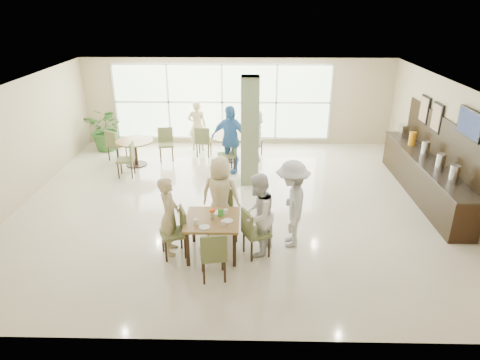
{
  "coord_description": "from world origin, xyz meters",
  "views": [
    {
      "loc": [
        0.37,
        -9.24,
        4.57
      ],
      "look_at": [
        0.2,
        -1.2,
        1.1
      ],
      "focal_mm": 32.0,
      "sensor_mm": 36.0,
      "label": 1
    }
  ],
  "objects_px": {
    "buffet_counter": "(425,174)",
    "teen_far": "(220,195)",
    "main_table": "(213,223)",
    "adult_standing": "(197,126)",
    "teen_standing": "(292,204)",
    "teen_left": "(169,216)",
    "adult_a": "(230,139)",
    "potted_plant": "(107,129)",
    "adult_b": "(255,135)",
    "round_table_right": "(229,141)",
    "teen_right": "(258,215)",
    "round_table_left": "(135,146)"
  },
  "relations": [
    {
      "from": "main_table",
      "to": "adult_b",
      "type": "height_order",
      "value": "adult_b"
    },
    {
      "from": "teen_left",
      "to": "teen_right",
      "type": "height_order",
      "value": "teen_right"
    },
    {
      "from": "main_table",
      "to": "round_table_left",
      "type": "bearing_deg",
      "value": 119.5
    },
    {
      "from": "adult_b",
      "to": "teen_right",
      "type": "bearing_deg",
      "value": -7.06
    },
    {
      "from": "round_table_left",
      "to": "adult_a",
      "type": "xyz_separation_m",
      "value": [
        2.77,
        -0.43,
        0.37
      ]
    },
    {
      "from": "teen_left",
      "to": "adult_a",
      "type": "xyz_separation_m",
      "value": [
        0.96,
        4.16,
        0.17
      ]
    },
    {
      "from": "adult_a",
      "to": "adult_b",
      "type": "bearing_deg",
      "value": 73.45
    },
    {
      "from": "round_table_right",
      "to": "buffet_counter",
      "type": "height_order",
      "value": "buffet_counter"
    },
    {
      "from": "main_table",
      "to": "teen_left",
      "type": "relative_size",
      "value": 0.65
    },
    {
      "from": "teen_left",
      "to": "adult_b",
      "type": "bearing_deg",
      "value": -22.11
    },
    {
      "from": "adult_a",
      "to": "round_table_left",
      "type": "bearing_deg",
      "value": -168.55
    },
    {
      "from": "adult_b",
      "to": "teen_far",
      "type": "bearing_deg",
      "value": -17.04
    },
    {
      "from": "round_table_right",
      "to": "adult_standing",
      "type": "relative_size",
      "value": 0.71
    },
    {
      "from": "adult_standing",
      "to": "teen_standing",
      "type": "bearing_deg",
      "value": 110.76
    },
    {
      "from": "teen_standing",
      "to": "adult_a",
      "type": "xyz_separation_m",
      "value": [
        -1.36,
        3.83,
        0.06
      ]
    },
    {
      "from": "main_table",
      "to": "teen_standing",
      "type": "bearing_deg",
      "value": 14.28
    },
    {
      "from": "main_table",
      "to": "teen_left",
      "type": "xyz_separation_m",
      "value": [
        -0.81,
        0.05,
        0.11
      ]
    },
    {
      "from": "main_table",
      "to": "teen_right",
      "type": "distance_m",
      "value": 0.86
    },
    {
      "from": "main_table",
      "to": "adult_a",
      "type": "xyz_separation_m",
      "value": [
        0.14,
        4.21,
        0.28
      ]
    },
    {
      "from": "round_table_right",
      "to": "adult_a",
      "type": "height_order",
      "value": "adult_a"
    },
    {
      "from": "potted_plant",
      "to": "teen_right",
      "type": "relative_size",
      "value": 0.86
    },
    {
      "from": "teen_far",
      "to": "main_table",
      "type": "bearing_deg",
      "value": 95.82
    },
    {
      "from": "teen_far",
      "to": "teen_left",
      "type": "bearing_deg",
      "value": 54.57
    },
    {
      "from": "buffet_counter",
      "to": "teen_far",
      "type": "relative_size",
      "value": 2.85
    },
    {
      "from": "adult_a",
      "to": "teen_standing",
      "type": "bearing_deg",
      "value": -50.14
    },
    {
      "from": "round_table_right",
      "to": "teen_standing",
      "type": "relative_size",
      "value": 0.64
    },
    {
      "from": "buffet_counter",
      "to": "teen_far",
      "type": "xyz_separation_m",
      "value": [
        -4.9,
        -1.85,
        0.27
      ]
    },
    {
      "from": "teen_left",
      "to": "adult_b",
      "type": "distance_m",
      "value": 5.38
    },
    {
      "from": "round_table_right",
      "to": "teen_left",
      "type": "xyz_separation_m",
      "value": [
        -0.89,
        -5.09,
        0.2
      ]
    },
    {
      "from": "potted_plant",
      "to": "round_table_right",
      "type": "bearing_deg",
      "value": -11.95
    },
    {
      "from": "round_table_right",
      "to": "adult_b",
      "type": "bearing_deg",
      "value": 2.11
    },
    {
      "from": "potted_plant",
      "to": "teen_far",
      "type": "bearing_deg",
      "value": -52.23
    },
    {
      "from": "teen_far",
      "to": "teen_right",
      "type": "height_order",
      "value": "teen_far"
    },
    {
      "from": "adult_b",
      "to": "buffet_counter",
      "type": "bearing_deg",
      "value": 52.64
    },
    {
      "from": "main_table",
      "to": "buffet_counter",
      "type": "distance_m",
      "value": 5.69
    },
    {
      "from": "teen_far",
      "to": "adult_standing",
      "type": "distance_m",
      "value": 5.24
    },
    {
      "from": "main_table",
      "to": "teen_right",
      "type": "relative_size",
      "value": 0.62
    },
    {
      "from": "buffet_counter",
      "to": "teen_right",
      "type": "relative_size",
      "value": 2.88
    },
    {
      "from": "adult_a",
      "to": "adult_standing",
      "type": "bearing_deg",
      "value": 142.0
    },
    {
      "from": "round_table_right",
      "to": "potted_plant",
      "type": "distance_m",
      "value": 4.01
    },
    {
      "from": "potted_plant",
      "to": "adult_b",
      "type": "relative_size",
      "value": 0.91
    },
    {
      "from": "round_table_left",
      "to": "teen_right",
      "type": "distance_m",
      "value": 5.76
    },
    {
      "from": "round_table_right",
      "to": "teen_right",
      "type": "distance_m",
      "value": 5.15
    },
    {
      "from": "teen_right",
      "to": "adult_standing",
      "type": "xyz_separation_m",
      "value": [
        -1.81,
        5.97,
        -0.02
      ]
    },
    {
      "from": "buffet_counter",
      "to": "adult_a",
      "type": "bearing_deg",
      "value": 163.06
    },
    {
      "from": "potted_plant",
      "to": "adult_a",
      "type": "distance_m",
      "value": 4.36
    },
    {
      "from": "round_table_left",
      "to": "teen_far",
      "type": "bearing_deg",
      "value": -54.09
    },
    {
      "from": "potted_plant",
      "to": "adult_standing",
      "type": "xyz_separation_m",
      "value": [
        2.87,
        0.05,
        0.1
      ]
    },
    {
      "from": "round_table_left",
      "to": "round_table_right",
      "type": "bearing_deg",
      "value": 10.38
    },
    {
      "from": "round_table_right",
      "to": "teen_standing",
      "type": "distance_m",
      "value": 4.97
    }
  ]
}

